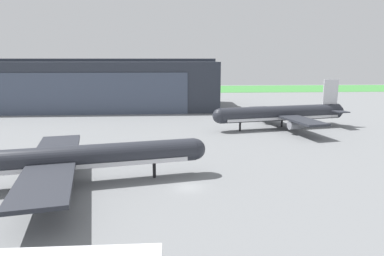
{
  "coord_description": "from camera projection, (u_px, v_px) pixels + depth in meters",
  "views": [
    {
      "loc": [
        -2.83,
        -52.78,
        20.0
      ],
      "look_at": [
        2.34,
        26.24,
        4.45
      ],
      "focal_mm": 32.92,
      "sensor_mm": 36.0,
      "label": 1
    }
  ],
  "objects": [
    {
      "name": "maintenance_hangar",
      "position": [
        92.0,
        84.0,
        145.92
      ],
      "size": [
        101.79,
        40.26,
        20.2
      ],
      "color": "#2D333D",
      "rests_on": "ground_plane"
    },
    {
      "name": "airliner_near_left",
      "position": [
        57.0,
        160.0,
        55.6
      ],
      "size": [
        47.44,
        38.54,
        13.1
      ],
      "color": "#282B33",
      "rests_on": "ground_plane"
    },
    {
      "name": "grass_field_strip",
      "position": [
        173.0,
        89.0,
        238.1
      ],
      "size": [
        440.0,
        56.0,
        0.08
      ],
      "primitive_type": "cube",
      "color": "#418C3F",
      "rests_on": "ground_plane"
    },
    {
      "name": "ground_plane",
      "position": [
        188.0,
        188.0,
        55.71
      ],
      "size": [
        440.0,
        440.0,
        0.0
      ],
      "primitive_type": "plane",
      "color": "slate"
    },
    {
      "name": "airliner_far_right",
      "position": [
        281.0,
        114.0,
        102.36
      ],
      "size": [
        41.1,
        35.49,
        14.07
      ],
      "color": "#282B33",
      "rests_on": "ground_plane"
    }
  ]
}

